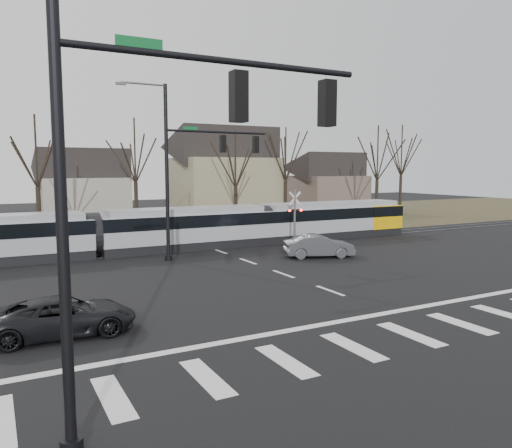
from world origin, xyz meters
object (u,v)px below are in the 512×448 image
rail_crossing_signal (295,221)px  suv (64,316)px  sedan (319,246)px  tram (185,227)px

rail_crossing_signal → suv: bearing=-144.6°
sedan → suv: size_ratio=0.97×
sedan → suv: sedan is taller
tram → suv: tram is taller
suv → rail_crossing_signal: size_ratio=1.16×
tram → suv: bearing=-122.9°
rail_crossing_signal → sedan: bearing=-98.6°
tram → suv: (-9.53, -14.73, -0.89)m
tram → sedan: bearing=-48.0°
sedan → suv: 17.56m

